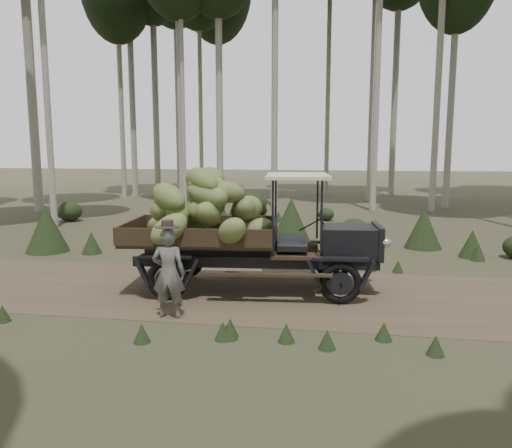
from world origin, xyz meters
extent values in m
plane|color=#473D2B|center=(0.00, 0.00, 0.00)|extent=(120.00, 120.00, 0.00)
cube|color=brown|center=(0.00, 0.00, 0.00)|extent=(70.00, 4.00, 0.01)
cube|color=black|center=(2.26, 0.39, 1.08)|extent=(1.17, 1.12, 0.59)
cube|color=black|center=(2.85, 0.45, 1.08)|extent=(0.20, 1.09, 0.67)
cube|color=black|center=(0.75, 0.26, 1.19)|extent=(0.22, 1.51, 0.59)
cube|color=#38281C|center=(-0.75, 0.13, 1.08)|extent=(3.19, 2.20, 0.09)
cube|color=#38281C|center=(-0.84, 1.10, 1.28)|extent=(3.02, 0.33, 0.35)
cube|color=#38281C|center=(-0.67, -0.84, 1.28)|extent=(3.02, 0.33, 0.35)
cube|color=#38281C|center=(-2.26, -0.01, 1.28)|extent=(0.24, 1.94, 0.35)
cube|color=beige|center=(1.22, 0.30, 2.40)|extent=(1.40, 1.94, 0.06)
cube|color=black|center=(0.34, 0.64, 0.67)|extent=(4.96, 0.54, 0.19)
cube|color=black|center=(0.41, -0.18, 0.67)|extent=(4.96, 0.54, 0.19)
torus|color=black|center=(1.97, 1.24, 0.41)|extent=(0.83, 0.22, 0.82)
torus|color=black|center=(2.12, -0.49, 0.41)|extent=(0.83, 0.22, 0.82)
torus|color=black|center=(-1.37, 0.94, 0.41)|extent=(0.83, 0.22, 0.82)
torus|color=black|center=(-1.22, -0.78, 0.41)|extent=(0.83, 0.22, 0.82)
sphere|color=beige|center=(2.90, 0.94, 1.13)|extent=(0.19, 0.19, 0.19)
sphere|color=beige|center=(2.98, -0.03, 1.13)|extent=(0.19, 0.19, 0.19)
ellipsoid|color=olive|center=(-1.11, 0.49, 1.30)|extent=(0.60, 0.80, 0.58)
ellipsoid|color=olive|center=(0.10, 0.32, 1.70)|extent=(0.76, 1.08, 0.74)
ellipsoid|color=olive|center=(-0.18, 0.01, 2.08)|extent=(0.88, 0.65, 0.52)
ellipsoid|color=olive|center=(-0.68, -0.01, 2.32)|extent=(1.02, 0.96, 0.69)
ellipsoid|color=olive|center=(-1.07, 0.38, 1.34)|extent=(0.97, 0.93, 0.59)
ellipsoid|color=olive|center=(-1.54, -0.07, 1.69)|extent=(0.75, 0.89, 0.62)
ellipsoid|color=olive|center=(-0.66, -0.11, 2.05)|extent=(0.97, 0.84, 0.55)
ellipsoid|color=olive|center=(-0.86, 0.20, 2.34)|extent=(0.82, 0.88, 0.57)
ellipsoid|color=olive|center=(-1.47, 0.28, 1.33)|extent=(0.73, 1.05, 0.67)
ellipsoid|color=olive|center=(-0.49, -0.31, 1.66)|extent=(0.52, 0.99, 0.74)
ellipsoid|color=olive|center=(-0.49, 0.20, 2.07)|extent=(0.81, 0.79, 0.49)
ellipsoid|color=olive|center=(-0.64, 0.05, 2.27)|extent=(0.80, 0.41, 0.52)
ellipsoid|color=olive|center=(-1.34, 0.66, 1.31)|extent=(0.52, 0.90, 0.74)
ellipsoid|color=olive|center=(-0.74, 0.60, 1.72)|extent=(0.81, 0.84, 0.46)
ellipsoid|color=olive|center=(-0.80, 0.41, 2.10)|extent=(0.88, 0.82, 0.58)
ellipsoid|color=olive|center=(-0.70, 0.22, 2.28)|extent=(0.71, 0.85, 0.57)
ellipsoid|color=olive|center=(-1.66, 0.50, 1.35)|extent=(1.01, 0.51, 0.73)
ellipsoid|color=olive|center=(0.13, 0.46, 1.68)|extent=(1.04, 0.86, 0.81)
ellipsoid|color=olive|center=(-1.33, -0.25, 1.99)|extent=(1.12, 1.01, 0.76)
ellipsoid|color=olive|center=(-0.54, 0.02, 2.26)|extent=(0.95, 0.47, 0.69)
ellipsoid|color=olive|center=(0.50, 0.10, 1.30)|extent=(0.78, 0.84, 0.50)
ellipsoid|color=olive|center=(-0.62, 0.01, 1.74)|extent=(1.08, 0.95, 0.75)
ellipsoid|color=olive|center=(-0.77, 0.22, 2.00)|extent=(0.75, 0.91, 0.57)
ellipsoid|color=olive|center=(-0.62, 0.26, 2.33)|extent=(0.92, 0.83, 0.53)
ellipsoid|color=olive|center=(-1.31, 0.48, 1.33)|extent=(1.02, 1.03, 0.76)
ellipsoid|color=olive|center=(-1.21, -0.12, 1.71)|extent=(0.98, 1.17, 0.83)
ellipsoid|color=olive|center=(-0.34, -0.19, 1.98)|extent=(0.66, 0.81, 0.44)
ellipsoid|color=olive|center=(-1.09, -0.93, 1.45)|extent=(1.00, 1.00, 0.82)
ellipsoid|color=olive|center=(0.09, -0.83, 1.43)|extent=(0.91, 0.97, 0.76)
imported|color=#5A5952|center=(-0.85, -1.74, 0.80)|extent=(0.61, 0.42, 1.60)
cylinder|color=#362C26|center=(-0.85, -1.74, 1.62)|extent=(0.46, 0.46, 0.02)
cylinder|color=#362C26|center=(-0.85, -1.74, 1.67)|extent=(0.23, 0.23, 0.13)
cylinder|color=#B2AD9E|center=(-8.49, 7.31, 7.74)|extent=(0.24, 0.24, 15.47)
cylinder|color=#B2AD9E|center=(7.43, 16.40, 7.01)|extent=(0.33, 0.33, 14.02)
cylinder|color=#B2AD9E|center=(3.76, 19.11, 10.25)|extent=(0.21, 0.21, 20.51)
cylinder|color=#B2AD9E|center=(-3.90, 15.10, 7.71)|extent=(0.34, 0.34, 15.42)
cylinder|color=#B2AD9E|center=(-5.58, 17.66, 7.76)|extent=(0.23, 0.23, 15.53)
cylinder|color=#B2AD9E|center=(-9.06, 19.98, 8.55)|extent=(0.38, 0.38, 17.10)
cylinder|color=#B2AD9E|center=(5.36, 22.33, 9.27)|extent=(0.39, 0.39, 18.55)
cylinder|color=#B2AD9E|center=(1.31, 22.72, 10.31)|extent=(0.30, 0.30, 20.61)
cylinder|color=#B2AD9E|center=(-10.60, 20.08, 10.63)|extent=(0.37, 0.37, 21.25)
cylinder|color=#B2AD9E|center=(-10.80, 18.89, 7.52)|extent=(0.30, 0.30, 15.05)
cylinder|color=#B2AD9E|center=(-8.72, 23.19, 8.98)|extent=(0.27, 0.27, 17.96)
cylinder|color=#B2AD9E|center=(-5.98, 23.52, 8.15)|extent=(0.25, 0.25, 16.30)
cylinder|color=#B2AD9E|center=(-5.74, 14.54, 7.55)|extent=(0.32, 0.32, 15.11)
cylinder|color=#B2AD9E|center=(6.49, 14.80, 8.93)|extent=(0.30, 0.30, 17.86)
ellipsoid|color=#233319|center=(-1.68, 11.74, 0.55)|extent=(1.33, 1.33, 1.07)
cone|color=#233319|center=(-4.82, 3.11, 0.32)|extent=(0.57, 0.57, 0.63)
cone|color=#233319|center=(-0.29, 9.94, 0.23)|extent=(0.41, 0.41, 0.46)
ellipsoid|color=#233319|center=(2.60, 6.36, 0.37)|extent=(0.89, 0.89, 0.72)
cone|color=#233319|center=(5.75, 3.90, 0.21)|extent=(0.38, 0.38, 0.42)
cone|color=#233319|center=(-1.79, 6.22, 0.62)|extent=(1.12, 1.12, 1.24)
ellipsoid|color=#233319|center=(1.60, 10.81, 0.27)|extent=(0.66, 0.66, 0.52)
cone|color=#233319|center=(-2.16, 9.97, 0.36)|extent=(0.64, 0.64, 0.71)
cone|color=#233319|center=(0.57, 6.13, 0.69)|extent=(1.25, 1.25, 1.39)
cone|color=#233319|center=(4.59, 5.43, 0.61)|extent=(1.09, 1.09, 1.21)
cone|color=#233319|center=(-2.21, 5.80, 0.31)|extent=(0.56, 0.56, 0.62)
cone|color=#233319|center=(-6.21, 3.16, 0.68)|extent=(1.22, 1.22, 1.36)
cone|color=#233319|center=(-7.99, 6.32, 0.26)|extent=(0.47, 0.47, 0.52)
ellipsoid|color=#233319|center=(-8.76, 8.90, 0.41)|extent=(1.00, 1.00, 0.80)
ellipsoid|color=#233319|center=(-1.29, 12.06, 0.21)|extent=(0.51, 0.51, 0.41)
cone|color=#233319|center=(5.69, 4.29, 0.39)|extent=(0.70, 0.70, 0.77)
cone|color=#233319|center=(-0.49, 2.44, 0.15)|extent=(0.27, 0.27, 0.30)
cone|color=#233319|center=(0.32, -2.60, 0.15)|extent=(0.27, 0.27, 0.30)
cone|color=#233319|center=(0.40, -2.45, 0.15)|extent=(0.27, 0.27, 0.30)
cone|color=#233319|center=(2.19, 2.54, 0.15)|extent=(0.27, 0.27, 0.30)
cone|color=#233319|center=(3.51, 2.26, 0.15)|extent=(0.27, 0.27, 0.30)
cone|color=#233319|center=(2.87, 2.31, 0.15)|extent=(0.27, 0.27, 0.30)
cone|color=#233319|center=(-0.89, -2.91, 0.15)|extent=(0.27, 0.27, 0.30)
cone|color=#233319|center=(2.38, 2.61, 0.15)|extent=(0.27, 0.27, 0.30)
cone|color=#233319|center=(-3.61, -2.41, 0.15)|extent=(0.27, 0.27, 0.30)
cone|color=#233319|center=(1.67, 2.80, 0.15)|extent=(0.27, 0.27, 0.30)
cone|color=#233319|center=(1.30, -2.53, 0.15)|extent=(0.27, 0.27, 0.30)
cone|color=#233319|center=(1.92, -2.70, 0.15)|extent=(0.27, 0.27, 0.30)
cone|color=#233319|center=(2.78, -2.22, 0.15)|extent=(0.27, 0.27, 0.30)
cone|color=#233319|center=(0.41, -2.56, 0.15)|extent=(0.27, 0.27, 0.30)
cone|color=#233319|center=(3.47, -2.69, 0.15)|extent=(0.27, 0.27, 0.30)
cone|color=#233319|center=(1.68, 2.87, 0.15)|extent=(0.27, 0.27, 0.30)
camera|label=1|loc=(2.01, -9.83, 2.95)|focal=35.00mm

